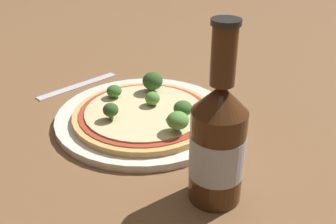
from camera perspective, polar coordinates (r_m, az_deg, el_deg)
The scene contains 11 objects.
ground_plane at distance 0.66m, azimuth -1.65°, elevation -1.17°, with size 3.00×3.00×0.00m, color brown.
plate at distance 0.66m, azimuth -3.38°, elevation -0.70°, with size 0.30×0.30×0.01m.
pizza at distance 0.64m, azimuth -3.42°, elevation -0.25°, with size 0.23×0.23×0.01m.
broccoli_floret_0 at distance 0.61m, azimuth -8.32°, elevation 0.28°, with size 0.02×0.02×0.03m.
broccoli_floret_1 at distance 0.61m, azimuth 2.21°, elevation 0.53°, with size 0.03×0.03×0.03m.
broccoli_floret_2 at distance 0.57m, azimuth 1.43°, elevation -1.25°, with size 0.03×0.03×0.03m.
broccoli_floret_3 at distance 0.69m, azimuth -2.25°, elevation 4.50°, with size 0.04×0.04×0.04m.
broccoli_floret_4 at distance 0.65m, azimuth -2.30°, elevation 1.98°, with size 0.02×0.02×0.02m.
broccoli_floret_5 at distance 0.68m, azimuth -7.82°, elevation 3.03°, with size 0.03×0.03×0.02m.
beer_bottle at distance 0.46m, azimuth 7.21°, elevation -4.36°, with size 0.07×0.07×0.22m.
fork at distance 0.80m, azimuth -12.87°, elevation 3.80°, with size 0.04×0.18×0.00m.
Camera 1 is at (0.39, -0.43, 0.33)m, focal length 42.00 mm.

